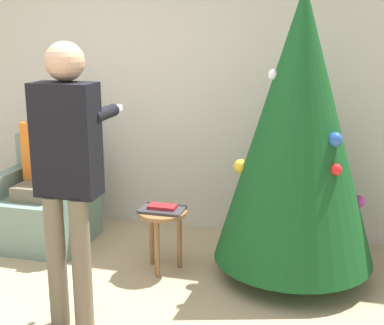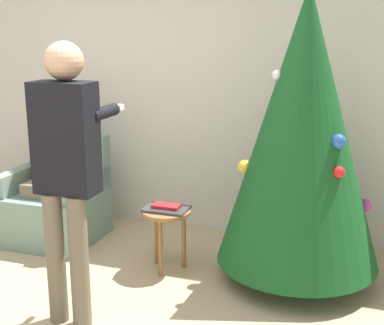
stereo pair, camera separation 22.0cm
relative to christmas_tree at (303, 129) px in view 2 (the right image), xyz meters
name	(u,v)px [view 2 (the right image)]	position (x,y,z in m)	size (l,w,h in m)	color
wall_back	(171,82)	(-1.32, 0.83, 0.20)	(8.00, 0.06, 2.70)	beige
christmas_tree	(303,129)	(0.00, 0.00, 0.00)	(1.19, 1.19, 2.15)	brown
armchair	(57,204)	(-2.14, 0.12, -0.83)	(0.76, 0.74, 0.91)	gray
person_seated	(53,163)	(-2.14, 0.10, -0.45)	(0.36, 0.46, 1.26)	#6B604C
person_standing	(66,161)	(-1.28, -1.03, -0.08)	(0.40, 0.57, 1.77)	#6B604C
side_stool	(166,221)	(-0.98, -0.16, -0.75)	(0.38, 0.38, 0.49)	olive
laptop	(166,209)	(-0.98, -0.16, -0.65)	(0.34, 0.23, 0.02)	#38383D
book	(166,206)	(-0.98, -0.16, -0.63)	(0.21, 0.11, 0.02)	#B21E23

